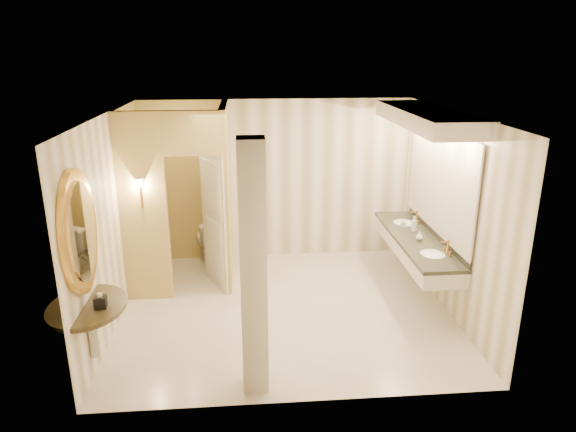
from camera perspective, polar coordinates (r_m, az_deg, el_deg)
name	(u,v)px	position (r m, az deg, el deg)	size (l,w,h in m)	color
floor	(285,309)	(7.31, -0.33, -10.24)	(4.50, 4.50, 0.00)	#EFE5CE
ceiling	(285,114)	(6.48, -0.37, 11.26)	(4.50, 4.50, 0.00)	silver
wall_back	(276,180)	(8.69, -1.40, 3.99)	(4.50, 0.02, 2.70)	white
wall_front	(301,283)	(4.93, 1.51, -7.48)	(4.50, 0.02, 2.70)	white
wall_left	(111,222)	(6.98, -19.10, -0.64)	(0.02, 4.00, 2.70)	white
wall_right	(450,213)	(7.30, 17.55, 0.33)	(0.02, 4.00, 2.70)	white
toilet_closet	(204,197)	(7.70, -9.32, 2.14)	(1.50, 1.55, 2.70)	#E0C975
wall_sconce	(140,184)	(7.20, -16.12, 3.41)	(0.14, 0.14, 0.42)	#BF853D
vanity	(423,187)	(7.45, 14.79, 3.18)	(0.75, 2.58, 2.09)	silver
console_shelf	(83,264)	(5.75, -21.83, -5.00)	(1.01, 1.01, 1.96)	black
pillar	(254,271)	(5.18, -3.85, -6.15)	(0.27, 0.27, 2.70)	silver
tissue_box	(100,302)	(5.82, -20.12, -8.97)	(0.12, 0.12, 0.12)	black
toilet	(209,240)	(8.75, -8.78, -2.69)	(0.44, 0.77, 0.79)	white
soap_bottle_a	(403,223)	(8.00, 12.70, -0.78)	(0.06, 0.06, 0.13)	beige
soap_bottle_b	(420,236)	(7.52, 14.41, -2.17)	(0.10, 0.10, 0.13)	silver
soap_bottle_c	(414,224)	(7.85, 13.81, -0.84)	(0.09, 0.09, 0.23)	#C6B28C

